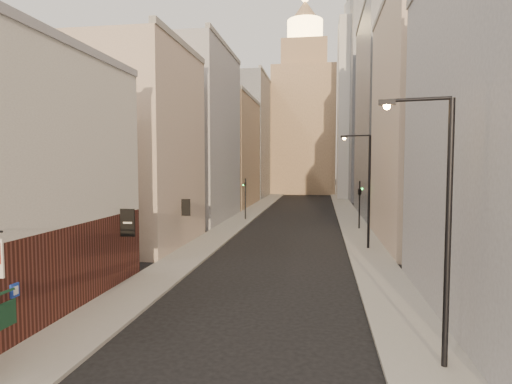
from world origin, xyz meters
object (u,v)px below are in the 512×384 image
(streetlamp_near, at_px, (441,216))
(clock_tower, at_px, (304,116))
(white_tower, at_px, (359,102))
(traffic_light_left, at_px, (245,190))
(streetlamp_mid, at_px, (366,184))
(traffic_light_right, at_px, (360,192))

(streetlamp_near, bearing_deg, clock_tower, 105.45)
(white_tower, height_order, streetlamp_near, white_tower)
(streetlamp_near, distance_m, traffic_light_left, 37.69)
(streetlamp_mid, distance_m, traffic_light_right, 10.32)
(white_tower, xyz_separation_m, streetlamp_near, (-3.23, -71.05, -13.53))
(streetlamp_near, distance_m, traffic_light_right, 30.03)
(white_tower, xyz_separation_m, traffic_light_right, (-3.16, -41.05, -14.76))
(clock_tower, xyz_separation_m, white_tower, (11.00, -14.00, 0.97))
(traffic_light_right, bearing_deg, streetlamp_near, 92.32)
(clock_tower, xyz_separation_m, streetlamp_near, (7.77, -85.05, -12.56))
(white_tower, relative_size, streetlamp_near, 4.67)
(white_tower, bearing_deg, streetlamp_mid, -93.98)
(traffic_light_left, xyz_separation_m, traffic_light_right, (12.78, -5.45, 0.20))
(streetlamp_near, relative_size, traffic_light_left, 1.78)
(traffic_light_right, bearing_deg, traffic_light_left, -20.63)
(white_tower, bearing_deg, clock_tower, 128.16)
(streetlamp_mid, bearing_deg, traffic_light_left, 141.99)
(clock_tower, xyz_separation_m, traffic_light_left, (-4.94, -49.60, -13.99))
(streetlamp_mid, height_order, traffic_light_left, streetlamp_mid)
(clock_tower, distance_m, traffic_light_right, 57.29)
(streetlamp_near, distance_m, streetlamp_mid, 19.77)
(clock_tower, xyz_separation_m, traffic_light_right, (7.84, -55.05, -13.79))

